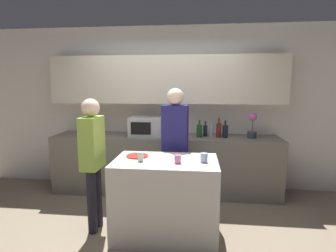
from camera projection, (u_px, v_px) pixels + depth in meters
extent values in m
plane|color=#7F705B|center=(151.00, 240.00, 2.97)|extent=(14.00, 14.00, 0.00)
cube|color=silver|center=(167.00, 108.00, 4.47)|extent=(6.40, 0.08, 2.70)
cube|color=beige|center=(166.00, 80.00, 4.20)|extent=(3.74, 0.32, 0.75)
cube|color=#6B665B|center=(165.00, 164.00, 4.26)|extent=(3.60, 0.62, 0.94)
cube|color=beige|center=(166.00, 198.00, 3.03)|extent=(1.17, 0.71, 0.90)
cube|color=#B7BABC|center=(146.00, 127.00, 4.19)|extent=(0.52, 0.38, 0.30)
cube|color=black|center=(141.00, 128.00, 4.00)|extent=(0.31, 0.01, 0.19)
cube|color=#B21E19|center=(93.00, 129.00, 4.29)|extent=(0.26, 0.16, 0.18)
cube|color=black|center=(90.00, 124.00, 4.28)|extent=(0.02, 0.11, 0.01)
cube|color=black|center=(96.00, 124.00, 4.27)|extent=(0.02, 0.11, 0.01)
cylinder|color=#333D4C|center=(252.00, 135.00, 4.03)|extent=(0.14, 0.14, 0.10)
cylinder|color=#38662D|center=(252.00, 126.00, 4.00)|extent=(0.01, 0.01, 0.18)
sphere|color=#B25199|center=(253.00, 117.00, 3.98)|extent=(0.13, 0.13, 0.13)
cylinder|color=#194723|center=(199.00, 131.00, 4.08)|extent=(0.08, 0.08, 0.20)
cylinder|color=#194723|center=(199.00, 122.00, 4.06)|extent=(0.03, 0.03, 0.08)
cylinder|color=black|center=(205.00, 131.00, 4.15)|extent=(0.06, 0.06, 0.18)
cylinder|color=black|center=(205.00, 123.00, 4.13)|extent=(0.02, 0.02, 0.07)
cylinder|color=silver|center=(211.00, 131.00, 4.18)|extent=(0.06, 0.06, 0.16)
cylinder|color=silver|center=(211.00, 124.00, 4.17)|extent=(0.02, 0.02, 0.06)
cylinder|color=maroon|center=(219.00, 130.00, 4.07)|extent=(0.08, 0.08, 0.22)
cylinder|color=maroon|center=(219.00, 121.00, 4.04)|extent=(0.03, 0.03, 0.09)
cylinder|color=black|center=(225.00, 131.00, 4.04)|extent=(0.08, 0.08, 0.19)
cylinder|color=black|center=(225.00, 123.00, 4.02)|extent=(0.03, 0.03, 0.07)
cylinder|color=red|center=(137.00, 156.00, 3.10)|extent=(0.26, 0.26, 0.01)
cylinder|color=beige|center=(141.00, 157.00, 2.89)|extent=(0.07, 0.07, 0.10)
cylinder|color=pink|center=(178.00, 159.00, 2.83)|extent=(0.07, 0.07, 0.09)
cylinder|color=#99A6CA|center=(204.00, 158.00, 2.86)|extent=(0.08, 0.08, 0.10)
cylinder|color=black|center=(97.00, 196.00, 3.23)|extent=(0.11, 0.11, 0.77)
cylinder|color=black|center=(92.00, 202.00, 3.07)|extent=(0.11, 0.11, 0.77)
cube|color=#9ABD4A|center=(92.00, 143.00, 3.05)|extent=(0.20, 0.35, 0.61)
sphere|color=beige|center=(91.00, 108.00, 2.98)|extent=(0.21, 0.21, 0.21)
cylinder|color=black|center=(181.00, 182.00, 3.61)|extent=(0.11, 0.11, 0.82)
cylinder|color=black|center=(169.00, 181.00, 3.65)|extent=(0.11, 0.11, 0.82)
cube|color=navy|center=(175.00, 129.00, 3.52)|extent=(0.36, 0.22, 0.65)
sphere|color=beige|center=(175.00, 97.00, 3.45)|extent=(0.22, 0.22, 0.22)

